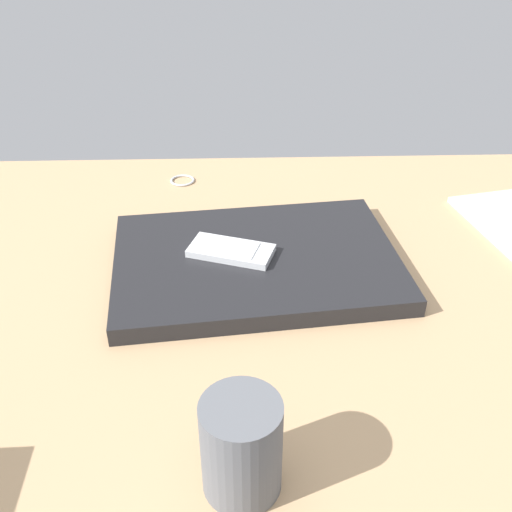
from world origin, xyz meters
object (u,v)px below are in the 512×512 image
Objects in this scene: laptop_closed at (256,262)px; cell_phone_on_laptop at (231,250)px; pen_cup at (241,447)px; key_ring at (182,180)px.

cell_phone_on_laptop is (3.14, -0.24, 1.62)cm from laptop_closed.
laptop_closed is 31.71cm from pen_cup.
pen_cup is (-0.95, 31.68, 1.85)cm from cell_phone_on_laptop.
pen_cup is at bearing 79.73° from laptop_closed.
laptop_closed is at bearing -93.99° from pen_cup.
cell_phone_on_laptop is at bearing -88.29° from pen_cup.
cell_phone_on_laptop is at bearing 107.79° from key_ring.
key_ring is at bearing -72.21° from cell_phone_on_laptop.
cell_phone_on_laptop is 2.91× the size of key_ring.
laptop_closed is at bearing 175.70° from cell_phone_on_laptop.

